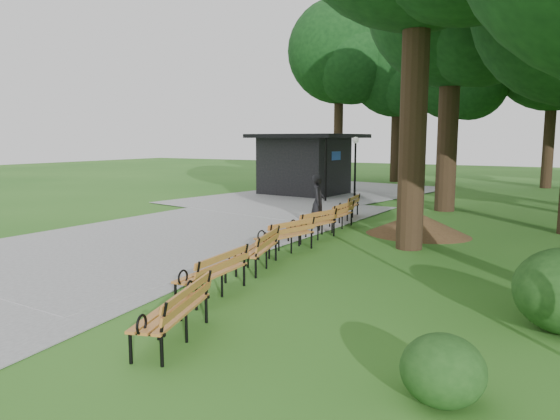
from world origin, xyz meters
The scene contains 15 objects.
ground centered at (0.00, 0.00, 0.00)m, with size 100.00×100.00×0.00m, color #28611B.
path centered at (-4.00, 3.00, 0.03)m, with size 12.00×38.00×0.06m, color gray.
person centered at (-0.65, 4.98, 0.88)m, with size 0.64×0.42×1.76m, color black.
kiosk centered at (-5.76, 13.80, 1.59)m, with size 5.08×4.42×3.18m, color black, non-canonical shape.
lamp_post centered at (-2.57, 13.03, 2.19)m, with size 0.32×0.32×3.03m.
dirt_mound centered at (2.64, 5.21, 0.35)m, with size 2.67×2.67×0.69m, color #47301C.
bench_0 centered at (1.80, -4.92, 0.44)m, with size 1.90×0.64×0.88m, color #B16728, non-canonical shape.
bench_1 centered at (0.95, -2.87, 0.44)m, with size 1.90×0.64×0.88m, color #B16728, non-canonical shape.
bench_2 centered at (0.58, -0.72, 0.44)m, with size 1.90×0.64×0.88m, color #B16728, non-canonical shape.
bench_3 centered at (0.30, 1.06, 0.44)m, with size 1.90×0.64×0.88m, color #B16728, non-canonical shape.
bench_4 centered at (0.14, 2.95, 0.44)m, with size 1.90×0.64×0.88m, color #B16728, non-canonical shape.
bench_5 centered at (0.00, 4.99, 0.44)m, with size 1.90×0.64×0.88m, color #B16728, non-canonical shape.
bench_6 centered at (-0.52, 7.15, 0.44)m, with size 1.90×0.64×0.88m, color #B16728, non-canonical shape.
lawn_tree_2 centered at (2.14, 11.11, 8.25)m, with size 6.73×6.73×11.69m.
shrub_2 centered at (5.61, -4.78, 0.00)m, with size 0.94×0.94×0.80m, color #193D14.
Camera 1 is at (6.73, -10.30, 2.93)m, focal length 32.83 mm.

